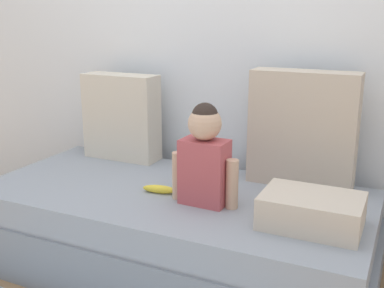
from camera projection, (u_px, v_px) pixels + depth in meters
ground_plane at (175, 268)px, 2.43m from camera, size 12.00×12.00×0.00m
back_wall at (221, 32)px, 2.64m from camera, size 5.14×0.10×2.34m
couch at (174, 231)px, 2.38m from camera, size 1.94×0.93×0.43m
throw_pillow_left at (122, 117)px, 2.79m from camera, size 0.45×0.16×0.50m
throw_pillow_right at (303, 129)px, 2.34m from camera, size 0.52×0.16×0.58m
toddler at (205, 156)px, 2.11m from camera, size 0.32×0.15×0.47m
banana at (159, 189)px, 2.28m from camera, size 0.18×0.07×0.04m
folded_blanket at (312, 211)px, 1.92m from camera, size 0.40×0.28×0.13m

